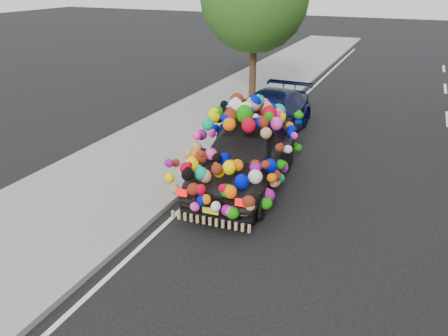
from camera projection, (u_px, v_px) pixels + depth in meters
name	position (u px, v px, depth m)	size (l,w,h in m)	color
ground	(262.00, 235.00, 8.83)	(100.00, 100.00, 0.00)	black
sidewalk	(92.00, 192.00, 10.40)	(4.00, 60.00, 0.12)	gray
kerb	(162.00, 209.00, 9.67)	(0.15, 60.00, 0.13)	gray
plush_art_car	(245.00, 142.00, 10.47)	(2.55, 4.92, 2.21)	black
navy_sedan	(268.00, 116.00, 13.90)	(1.92, 4.73, 1.37)	#060D33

